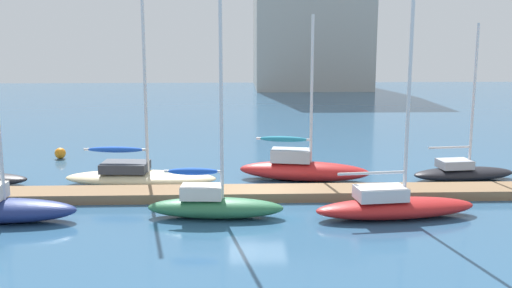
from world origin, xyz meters
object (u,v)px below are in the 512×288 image
object	(u,v)px
sailboat_5	(394,204)
sailboat_6	(463,171)
sailboat_2	(138,174)
mooring_buoy_orange	(60,153)
sailboat_3	(213,202)
harbor_building_distant	(311,5)
sailboat_4	(302,167)

from	to	relation	value
sailboat_5	sailboat_6	size ratio (longest dim) A/B	1.31
sailboat_2	mooring_buoy_orange	distance (m)	8.18
sailboat_5	sailboat_6	xyz separation A→B (m)	(4.92, 5.79, -0.10)
sailboat_3	sailboat_6	bearing A→B (deg)	28.64
sailboat_2	harbor_building_distant	size ratio (longest dim) A/B	0.50
sailboat_5	sailboat_4	bearing A→B (deg)	109.08
sailboat_6	harbor_building_distant	bearing A→B (deg)	84.72
mooring_buoy_orange	harbor_building_distant	distance (m)	49.01
sailboat_4	sailboat_6	world-z (taller)	sailboat_4
harbor_building_distant	sailboat_5	bearing A→B (deg)	-93.84
sailboat_5	mooring_buoy_orange	xyz separation A→B (m)	(-16.05, 11.55, -0.24)
sailboat_5	harbor_building_distant	bearing A→B (deg)	79.70
sailboat_2	sailboat_6	size ratio (longest dim) A/B	1.40
sailboat_4	mooring_buoy_orange	bearing A→B (deg)	168.44
sailboat_2	sailboat_4	size ratio (longest dim) A/B	1.33
mooring_buoy_orange	sailboat_5	bearing A→B (deg)	-35.75
sailboat_2	harbor_building_distant	distance (m)	52.82
sailboat_6	harbor_building_distant	size ratio (longest dim) A/B	0.36
sailboat_3	sailboat_6	world-z (taller)	sailboat_3
sailboat_4	harbor_building_distant	xyz separation A→B (m)	(6.60, 49.18, 9.86)
sailboat_4	sailboat_6	size ratio (longest dim) A/B	1.05
sailboat_2	sailboat_5	distance (m)	11.95
sailboat_6	sailboat_3	bearing A→B (deg)	-161.80
sailboat_2	sailboat_3	world-z (taller)	sailboat_2
sailboat_6	sailboat_5	bearing A→B (deg)	-137.03
sailboat_2	sailboat_4	distance (m)	7.81
sailboat_5	sailboat_6	world-z (taller)	sailboat_5
sailboat_3	sailboat_6	size ratio (longest dim) A/B	1.21
sailboat_4	sailboat_5	world-z (taller)	sailboat_5
harbor_building_distant	sailboat_3	bearing A→B (deg)	-101.01
sailboat_4	sailboat_2	bearing A→B (deg)	-164.04
harbor_building_distant	sailboat_2	bearing A→B (deg)	-106.09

